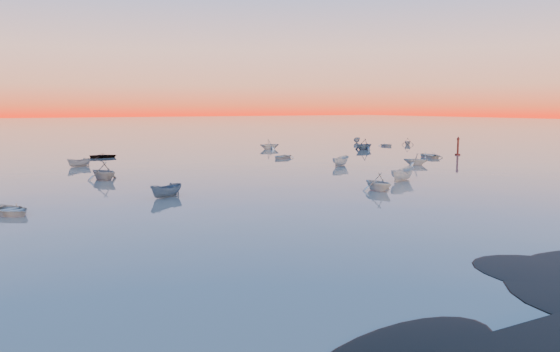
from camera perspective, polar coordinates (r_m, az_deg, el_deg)
ground at (r=118.19m, az=-16.81°, el=3.15°), size 600.00×600.00×0.00m
moored_fleet at (r=73.05m, az=-9.02°, el=1.01°), size 124.00×58.00×1.20m
boat_near_left at (r=44.76m, az=-26.43°, el=-3.60°), size 4.60×3.52×1.07m
boat_near_center at (r=59.62m, az=12.66°, el=-0.47°), size 2.94×4.33×1.38m
boat_near_right at (r=52.17m, az=10.21°, el=-1.50°), size 3.74×1.80×1.29m
channel_marker at (r=93.49m, az=18.09°, el=2.86°), size 0.88×0.88×3.14m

